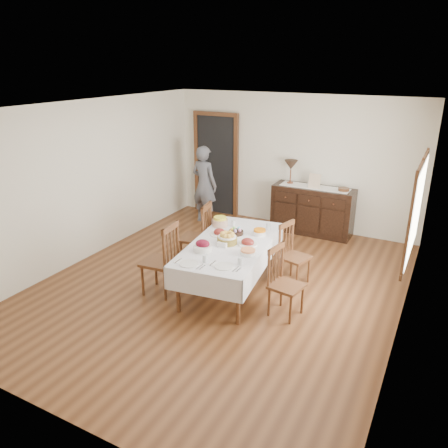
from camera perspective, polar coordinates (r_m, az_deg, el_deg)
The scene contains 26 objects.
ground at distance 6.62m, azimuth -0.41°, elevation -7.99°, with size 6.00×6.00×0.00m, color brown.
room_shell at distance 6.44m, azimuth 0.20°, elevation 6.88°, with size 5.02×6.02×2.65m.
dining_table at distance 6.30m, azimuth 0.84°, elevation -3.18°, with size 1.32×2.20×0.72m.
chair_left_near at distance 6.24m, azimuth -8.02°, elevation -4.50°, with size 0.49×0.49×1.07m.
chair_left_far at distance 7.03m, azimuth -3.37°, elevation -1.42°, with size 0.52×0.52×1.06m.
chair_right_near at distance 5.76m, azimuth 7.77°, elevation -7.41°, with size 0.45×0.45×0.95m.
chair_right_far at distance 6.60m, azimuth 8.93°, elevation -3.77°, with size 0.47×0.47×0.93m.
sideboard at distance 8.58m, azimuth 11.47°, elevation 1.78°, with size 1.53×0.56×0.92m.
person at distance 8.89m, azimuth -2.59°, elevation 5.46°, with size 0.53×0.34×1.70m, color #595B65.
bread_basket at distance 6.21m, azimuth 0.42°, elevation -1.89°, with size 0.29×0.29×0.17m.
egg_basket at distance 6.55m, azimuth 1.56°, elevation -1.04°, with size 0.23×0.23×0.11m.
ham_platter_a at distance 6.54m, azimuth -0.57°, elevation -1.15°, with size 0.29×0.29×0.11m.
ham_platter_b at distance 6.19m, azimuth 3.11°, elevation -2.44°, with size 0.27×0.27×0.11m.
beet_bowl at distance 5.98m, azimuth -2.80°, elevation -2.92°, with size 0.25×0.25×0.16m.
carrot_bowl at distance 6.53m, azimuth 4.67°, elevation -1.09°, with size 0.20×0.20×0.09m.
pineapple_bowl at distance 6.87m, azimuth -0.52°, elevation 0.30°, with size 0.25×0.25×0.15m.
casserole_dish at distance 5.89m, azimuth 3.14°, elevation -3.65°, with size 0.22×0.22×0.07m.
butter_dish at distance 6.12m, azimuth -0.18°, elevation -2.67°, with size 0.15×0.11×0.07m.
setting_left at distance 5.64m, azimuth -3.92°, elevation -4.96°, with size 0.44×0.31×0.10m.
setting_right at distance 5.57m, azimuth 0.71°, elevation -5.29°, with size 0.44×0.31×0.10m.
glass_far_a at distance 6.86m, azimuth 1.24°, elevation 0.10°, with size 0.06×0.06×0.10m.
glass_far_b at distance 6.76m, azimuth 5.79°, elevation -0.29°, with size 0.07×0.07×0.11m.
runner at distance 8.44m, azimuth 11.77°, elevation 4.75°, with size 1.30×0.35×0.01m.
table_lamp at distance 8.54m, azimuth 8.74°, elevation 7.55°, with size 0.26×0.26×0.46m.
picture_frame at distance 8.32m, azimuth 11.74°, elevation 5.48°, with size 0.22×0.08×0.28m.
deco_bowl at distance 8.31m, azimuth 15.36°, elevation 4.36°, with size 0.20×0.20×0.06m.
Camera 1 is at (2.76, -5.11, 3.16)m, focal length 35.00 mm.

